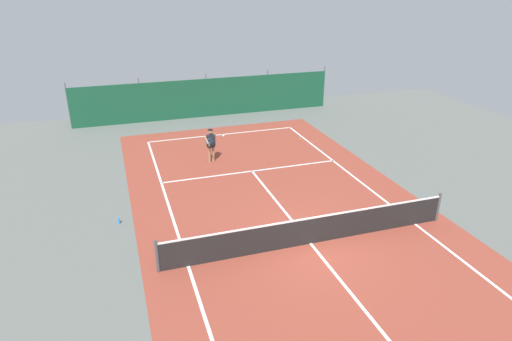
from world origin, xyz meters
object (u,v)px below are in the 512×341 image
(tennis_net, at_px, (311,230))
(water_bottle, at_px, (119,221))
(tennis_player, at_px, (211,143))
(tennis_ball_near_player, at_px, (300,139))

(tennis_net, distance_m, water_bottle, 6.90)
(tennis_player, bearing_deg, water_bottle, 35.58)
(tennis_player, bearing_deg, tennis_net, 89.84)
(tennis_player, height_order, tennis_ball_near_player, tennis_player)
(tennis_player, distance_m, tennis_ball_near_player, 5.73)
(tennis_ball_near_player, xyz_separation_m, water_bottle, (-9.88, -6.47, 0.09))
(water_bottle, bearing_deg, tennis_player, 46.31)
(tennis_net, xyz_separation_m, water_bottle, (-6.01, 3.36, -0.39))
(tennis_ball_near_player, bearing_deg, tennis_net, -111.48)
(water_bottle, bearing_deg, tennis_net, -29.22)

